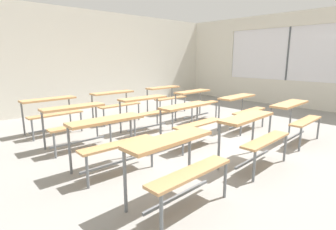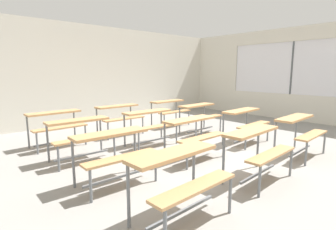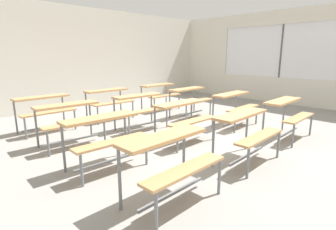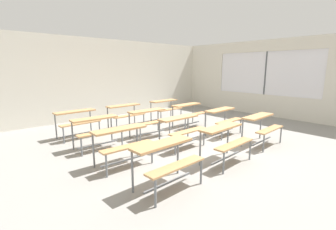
{
  "view_description": "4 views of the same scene",
  "coord_description": "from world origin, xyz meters",
  "px_view_note": "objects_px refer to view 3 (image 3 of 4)",
  "views": [
    {
      "loc": [
        -3.8,
        -3.3,
        1.6
      ],
      "look_at": [
        -0.34,
        0.48,
        0.46
      ],
      "focal_mm": 28.0,
      "sensor_mm": 36.0,
      "label": 1
    },
    {
      "loc": [
        -3.8,
        -3.3,
        1.6
      ],
      "look_at": [
        -0.26,
        0.69,
        0.71
      ],
      "focal_mm": 28.0,
      "sensor_mm": 36.0,
      "label": 2
    },
    {
      "loc": [
        -3.8,
        -3.3,
        1.6
      ],
      "look_at": [
        -0.79,
        -0.16,
        0.59
      ],
      "focal_mm": 28.0,
      "sensor_mm": 36.0,
      "label": 3
    },
    {
      "loc": [
        -4.28,
        -4.08,
        1.93
      ],
      "look_at": [
        0.02,
        0.79,
        0.61
      ],
      "focal_mm": 25.16,
      "sensor_mm": 36.0,
      "label": 4
    }
  ],
  "objects_px": {
    "desk_bench_r0c1": "(247,126)",
    "desk_bench_r0c2": "(288,110)",
    "desk_bench_r1c1": "(184,113)",
    "desk_bench_r0c0": "(171,153)",
    "desk_bench_r2c2": "(190,95)",
    "desk_bench_r1c0": "(104,130)",
    "desk_bench_r3c0": "(44,105)",
    "desk_bench_r1c2": "(235,102)",
    "desk_bench_r3c2": "(160,91)",
    "desk_bench_r2c0": "(70,115)",
    "desk_bench_r3c1": "(109,97)",
    "desk_bench_r2c1": "(140,104)"
  },
  "relations": [
    {
      "from": "desk_bench_r1c1",
      "to": "desk_bench_r3c2",
      "type": "xyz_separation_m",
      "value": [
        1.66,
        2.5,
        0.0
      ]
    },
    {
      "from": "desk_bench_r0c0",
      "to": "desk_bench_r1c1",
      "type": "distance_m",
      "value": 2.04
    },
    {
      "from": "desk_bench_r2c0",
      "to": "desk_bench_r3c2",
      "type": "height_order",
      "value": "same"
    },
    {
      "from": "desk_bench_r2c1",
      "to": "desk_bench_r3c2",
      "type": "distance_m",
      "value": 2.09
    },
    {
      "from": "desk_bench_r0c1",
      "to": "desk_bench_r2c2",
      "type": "relative_size",
      "value": 1.0
    },
    {
      "from": "desk_bench_r0c0",
      "to": "desk_bench_r1c0",
      "type": "relative_size",
      "value": 1.0
    },
    {
      "from": "desk_bench_r2c1",
      "to": "desk_bench_r1c2",
      "type": "bearing_deg",
      "value": -35.03
    },
    {
      "from": "desk_bench_r0c0",
      "to": "desk_bench_r0c2",
      "type": "relative_size",
      "value": 0.99
    },
    {
      "from": "desk_bench_r0c2",
      "to": "desk_bench_r0c0",
      "type": "bearing_deg",
      "value": 178.89
    },
    {
      "from": "desk_bench_r1c1",
      "to": "desk_bench_r3c1",
      "type": "height_order",
      "value": "same"
    },
    {
      "from": "desk_bench_r0c2",
      "to": "desk_bench_r2c1",
      "type": "bearing_deg",
      "value": 121.55
    },
    {
      "from": "desk_bench_r3c1",
      "to": "desk_bench_r3c0",
      "type": "bearing_deg",
      "value": -179.45
    },
    {
      "from": "desk_bench_r1c1",
      "to": "desk_bench_r3c0",
      "type": "distance_m",
      "value": 2.98
    },
    {
      "from": "desk_bench_r2c1",
      "to": "desk_bench_r0c2",
      "type": "bearing_deg",
      "value": -54.11
    },
    {
      "from": "desk_bench_r1c1",
      "to": "desk_bench_r0c0",
      "type": "bearing_deg",
      "value": -142.19
    },
    {
      "from": "desk_bench_r0c0",
      "to": "desk_bench_r1c1",
      "type": "xyz_separation_m",
      "value": [
        1.59,
        1.28,
        0.0
      ]
    },
    {
      "from": "desk_bench_r3c2",
      "to": "desk_bench_r3c1",
      "type": "bearing_deg",
      "value": 177.88
    },
    {
      "from": "desk_bench_r2c1",
      "to": "desk_bench_r3c1",
      "type": "xyz_separation_m",
      "value": [
        -0.01,
        1.26,
        0.0
      ]
    },
    {
      "from": "desk_bench_r1c2",
      "to": "desk_bench_r0c1",
      "type": "bearing_deg",
      "value": -145.85
    },
    {
      "from": "desk_bench_r1c1",
      "to": "desk_bench_r2c1",
      "type": "relative_size",
      "value": 0.99
    },
    {
      "from": "desk_bench_r1c0",
      "to": "desk_bench_r2c1",
      "type": "relative_size",
      "value": 1.0
    },
    {
      "from": "desk_bench_r2c2",
      "to": "desk_bench_r3c2",
      "type": "bearing_deg",
      "value": 85.85
    },
    {
      "from": "desk_bench_r0c0",
      "to": "desk_bench_r3c2",
      "type": "xyz_separation_m",
      "value": [
        3.25,
        3.78,
        0.0
      ]
    },
    {
      "from": "desk_bench_r0c0",
      "to": "desk_bench_r1c2",
      "type": "relative_size",
      "value": 0.99
    },
    {
      "from": "desk_bench_r1c2",
      "to": "desk_bench_r3c1",
      "type": "relative_size",
      "value": 1.02
    },
    {
      "from": "desk_bench_r2c1",
      "to": "desk_bench_r0c0",
      "type": "bearing_deg",
      "value": -119.56
    },
    {
      "from": "desk_bench_r1c1",
      "to": "desk_bench_r2c2",
      "type": "xyz_separation_m",
      "value": [
        1.62,
        1.3,
        0.0
      ]
    },
    {
      "from": "desk_bench_r2c1",
      "to": "desk_bench_r3c2",
      "type": "height_order",
      "value": "same"
    },
    {
      "from": "desk_bench_r0c0",
      "to": "desk_bench_r3c0",
      "type": "height_order",
      "value": "same"
    },
    {
      "from": "desk_bench_r0c0",
      "to": "desk_bench_r1c0",
      "type": "height_order",
      "value": "same"
    },
    {
      "from": "desk_bench_r3c0",
      "to": "desk_bench_r3c1",
      "type": "distance_m",
      "value": 1.56
    },
    {
      "from": "desk_bench_r0c1",
      "to": "desk_bench_r0c2",
      "type": "height_order",
      "value": "same"
    },
    {
      "from": "desk_bench_r1c0",
      "to": "desk_bench_r3c0",
      "type": "height_order",
      "value": "same"
    },
    {
      "from": "desk_bench_r0c2",
      "to": "desk_bench_r2c1",
      "type": "relative_size",
      "value": 1.0
    },
    {
      "from": "desk_bench_r2c0",
      "to": "desk_bench_r2c2",
      "type": "xyz_separation_m",
      "value": [
        3.21,
        0.01,
        0.0
      ]
    },
    {
      "from": "desk_bench_r1c1",
      "to": "desk_bench_r1c0",
      "type": "bearing_deg",
      "value": 179.24
    },
    {
      "from": "desk_bench_r1c0",
      "to": "desk_bench_r3c2",
      "type": "height_order",
      "value": "same"
    },
    {
      "from": "desk_bench_r0c1",
      "to": "desk_bench_r2c0",
      "type": "relative_size",
      "value": 1.01
    },
    {
      "from": "desk_bench_r0c1",
      "to": "desk_bench_r1c2",
      "type": "relative_size",
      "value": 1.0
    },
    {
      "from": "desk_bench_r2c2",
      "to": "desk_bench_r3c2",
      "type": "distance_m",
      "value": 1.21
    },
    {
      "from": "desk_bench_r0c0",
      "to": "desk_bench_r2c2",
      "type": "height_order",
      "value": "same"
    },
    {
      "from": "desk_bench_r1c2",
      "to": "desk_bench_r3c2",
      "type": "distance_m",
      "value": 2.52
    },
    {
      "from": "desk_bench_r0c2",
      "to": "desk_bench_r1c1",
      "type": "relative_size",
      "value": 1.01
    },
    {
      "from": "desk_bench_r2c2",
      "to": "desk_bench_r1c1",
      "type": "bearing_deg",
      "value": -143.57
    },
    {
      "from": "desk_bench_r0c0",
      "to": "desk_bench_r0c1",
      "type": "distance_m",
      "value": 1.59
    },
    {
      "from": "desk_bench_r1c1",
      "to": "desk_bench_r0c2",
      "type": "bearing_deg",
      "value": -37.41
    },
    {
      "from": "desk_bench_r1c0",
      "to": "desk_bench_r2c2",
      "type": "xyz_separation_m",
      "value": [
        3.27,
        1.3,
        0.0
      ]
    },
    {
      "from": "desk_bench_r1c0",
      "to": "desk_bench_r3c0",
      "type": "relative_size",
      "value": 1.0
    },
    {
      "from": "desk_bench_r2c2",
      "to": "desk_bench_r3c1",
      "type": "distance_m",
      "value": 2.06
    },
    {
      "from": "desk_bench_r3c0",
      "to": "desk_bench_r3c2",
      "type": "height_order",
      "value": "same"
    }
  ]
}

